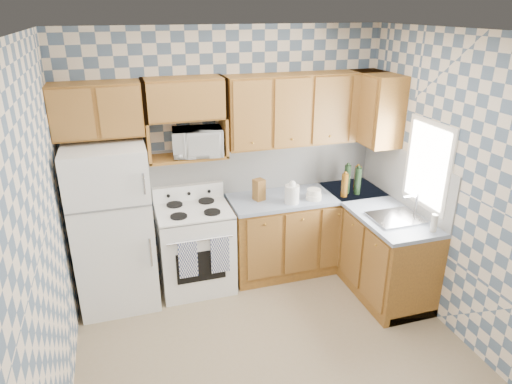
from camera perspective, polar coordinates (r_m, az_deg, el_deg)
floor at (r=4.31m, az=2.45°, el=-19.42°), size 3.40×3.40×0.00m
back_wall at (r=4.99m, az=-3.45°, el=4.53°), size 3.40×0.02×2.70m
right_wall at (r=4.40m, az=24.11°, el=0.08°), size 0.02×3.20×2.70m
backsplash_back at (r=5.13m, az=0.96°, el=3.31°), size 2.60×0.02×0.56m
backsplash_right at (r=5.03m, az=17.99°, el=1.77°), size 0.02×1.60×0.56m
refrigerator at (r=4.73m, az=-17.43°, el=-4.21°), size 0.75×0.70×1.68m
stove_body at (r=4.97m, az=-7.59°, el=-7.03°), size 0.76×0.65×0.90m
cooktop at (r=4.77m, az=-7.86°, el=-2.26°), size 0.76×0.65×0.02m
backguard at (r=4.98m, az=-8.47°, el=-0.00°), size 0.76×0.08×0.17m
dish_towel_left at (r=4.62m, az=-8.49°, el=-8.36°), size 0.19×0.02×0.40m
dish_towel_right at (r=4.67m, az=-4.52°, el=-7.83°), size 0.19×0.02×0.40m
base_cabinets_back at (r=5.32m, az=6.25°, el=-5.00°), size 1.75×0.60×0.88m
base_cabinets_right at (r=5.18m, az=14.34°, el=-6.43°), size 0.60×1.60×0.88m
countertop_back at (r=5.13m, az=6.49°, el=-0.45°), size 1.77×0.63×0.04m
countertop_right at (r=4.98m, az=14.79°, el=-1.79°), size 0.63×1.60×0.04m
upper_cabinets_back at (r=4.97m, az=6.32°, el=10.32°), size 1.75×0.33×0.74m
upper_cabinets_fridge at (r=4.55m, az=-19.30°, el=9.67°), size 0.82×0.33×0.50m
upper_cabinets_right at (r=5.13m, az=14.57°, el=10.13°), size 0.33×0.70×0.74m
microwave_shelf at (r=4.73m, az=-8.53°, el=4.38°), size 0.80×0.33×0.03m
microwave at (r=4.68m, az=-7.34°, el=6.23°), size 0.53×0.39×0.28m
sink at (r=4.71m, az=17.05°, el=-3.14°), size 0.48×0.40×0.03m
window at (r=4.68m, az=20.68°, el=3.18°), size 0.02×0.66×0.86m
bottle_0 at (r=5.15m, az=11.31°, el=1.57°), size 0.07×0.07×0.33m
bottle_1 at (r=5.16m, az=12.60°, el=1.34°), size 0.07×0.07×0.31m
bottle_2 at (r=5.26m, az=12.54°, el=1.66°), size 0.07×0.07×0.28m
bottle_3 at (r=5.07m, az=11.01°, el=0.84°), size 0.07×0.07×0.26m
knife_block at (r=4.89m, az=0.38°, el=0.29°), size 0.13×0.13×0.23m
electric_kettle at (r=4.84m, az=4.52°, el=-0.29°), size 0.16×0.16×0.20m
food_containers at (r=4.97m, az=7.23°, el=-0.28°), size 0.17×0.17×0.11m
soap_bottle at (r=4.53m, az=21.36°, el=-3.62°), size 0.06×0.06×0.17m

